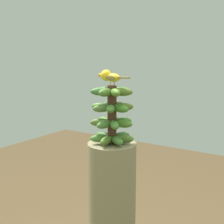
% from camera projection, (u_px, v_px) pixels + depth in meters
% --- Properties ---
extents(banana_bunch, '(0.25, 0.25, 0.32)m').
position_uv_depth(banana_bunch, '(112.00, 115.00, 1.57)').
color(banana_bunch, '#4C2D1E').
rests_on(banana_bunch, banana_tree).
extents(perched_bird, '(0.07, 0.21, 0.08)m').
position_uv_depth(perched_bird, '(110.00, 76.00, 1.54)').
color(perched_bird, '#C68933').
rests_on(perched_bird, banana_bunch).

